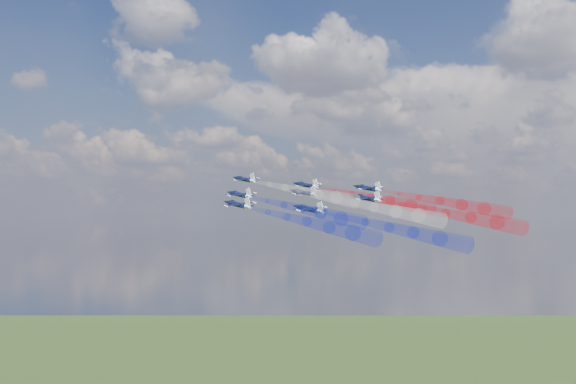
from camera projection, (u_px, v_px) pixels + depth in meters
The scene contains 16 objects.
jet_lead at pixel (245, 179), 198.17m from camera, with size 8.69×10.86×2.90m, color black, non-canonical shape.
trail_lead at pixel (301, 191), 180.02m from camera, with size 3.62×38.95×3.62m, color white, non-canonical shape.
jet_inner_left at pixel (240, 195), 181.02m from camera, with size 8.69×10.86×2.90m, color black, non-canonical shape.
trail_inner_left at pixel (302, 209), 162.87m from camera, with size 3.62×38.95×3.62m, color #1828CC, non-canonical shape.
jet_inner_right at pixel (306, 185), 194.92m from camera, with size 8.69×10.86×2.90m, color black, non-canonical shape.
trail_inner_right at pixel (370, 197), 176.77m from camera, with size 3.62×38.95×3.62m, color red, non-canonical shape.
jet_outer_left at pixel (238, 205), 163.25m from camera, with size 8.69×10.86×2.90m, color black, non-canonical shape.
trail_outer_left at pixel (307, 222), 145.10m from camera, with size 3.62×38.95×3.62m, color #1828CC, non-canonical shape.
jet_center_third at pixel (304, 193), 178.89m from camera, with size 8.69×10.86×2.90m, color black, non-canonical shape.
trail_center_third at pixel (374, 207), 160.74m from camera, with size 3.62×38.95×3.62m, color white, non-canonical shape.
jet_outer_right at pixel (368, 188), 191.12m from camera, with size 8.69×10.86×2.90m, color black, non-canonical shape.
trail_outer_right at pixel (440, 201), 172.97m from camera, with size 3.62×38.95×3.62m, color red, non-canonical shape.
jet_rear_left at pixel (309, 209), 160.77m from camera, with size 8.69×10.86×2.90m, color black, non-canonical shape.
trail_rear_left at pixel (389, 227), 142.62m from camera, with size 3.62×38.95×3.62m, color #1828CC, non-canonical shape.
jet_rear_right at pixel (366, 198), 173.93m from camera, with size 8.69×10.86×2.90m, color black, non-canonical shape.
trail_rear_right at pixel (446, 213), 155.78m from camera, with size 3.62×38.95×3.62m, color red, non-canonical shape.
Camera 1 is at (108.94, -157.68, 142.43)m, focal length 43.49 mm.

